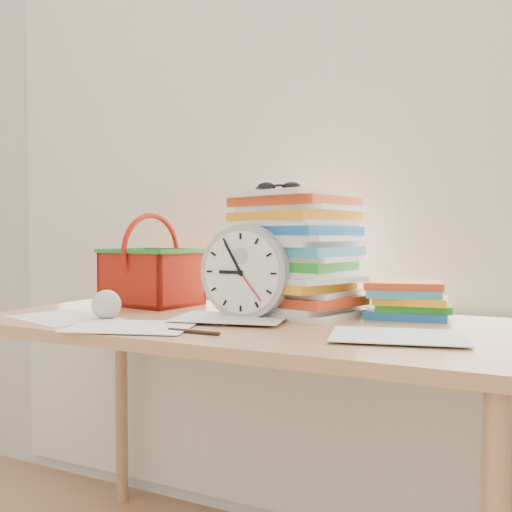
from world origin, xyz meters
The scene contains 10 objects.
curtain centered at (0.00, 1.98, 1.30)m, with size 2.40×0.01×2.50m, color white.
desk centered at (0.00, 1.60, 0.68)m, with size 1.40×0.70×0.75m.
paper_stack centered at (0.09, 1.77, 0.92)m, with size 0.34×0.28×0.34m, color white, non-canonical shape.
clock centered at (0.01, 1.62, 0.88)m, with size 0.25×0.25×0.05m, color #A7A9B4.
sunglasses centered at (0.05, 1.74, 1.11)m, with size 0.14×0.12×0.03m, color black, non-canonical shape.
book_stack centered at (0.39, 1.82, 0.80)m, with size 0.24×0.18×0.10m, color white, non-canonical shape.
basket centered at (-0.40, 1.76, 0.89)m, with size 0.29×0.22×0.29m, color red, non-canonical shape.
crumpled_ball centered at (-0.32, 1.45, 0.79)m, with size 0.08×0.08×0.08m, color silver.
pen centered at (0.01, 1.36, 0.75)m, with size 0.01×0.01×0.14m, color black.
scattered_papers centered at (0.00, 1.60, 0.76)m, with size 1.26×0.42×0.02m, color white, non-canonical shape.
Camera 1 is at (0.71, 0.28, 0.97)m, focal length 40.00 mm.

